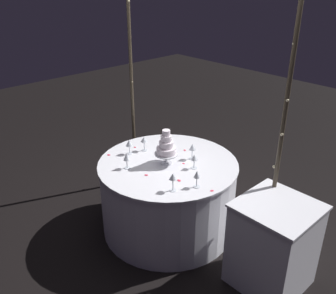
# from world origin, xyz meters

# --- Properties ---
(ground_plane) EXTENTS (12.00, 12.00, 0.00)m
(ground_plane) POSITION_xyz_m (0.00, 0.00, 0.00)
(ground_plane) COLOR black
(decorative_arch) EXTENTS (1.94, 0.05, 2.28)m
(decorative_arch) POSITION_xyz_m (0.00, 0.33, 1.47)
(decorative_arch) COLOR #473D2D
(decorative_arch) RESTS_ON ground
(main_table) EXTENTS (1.33, 1.33, 0.74)m
(main_table) POSITION_xyz_m (0.00, 0.00, 0.37)
(main_table) COLOR white
(main_table) RESTS_ON ground
(side_table) EXTENTS (0.58, 0.58, 0.77)m
(side_table) POSITION_xyz_m (1.12, 0.11, 0.38)
(side_table) COLOR white
(side_table) RESTS_ON ground
(tiered_cake) EXTENTS (0.22, 0.22, 0.34)m
(tiered_cake) POSITION_xyz_m (-0.00, -0.02, 0.91)
(tiered_cake) COLOR silver
(tiered_cake) RESTS_ON main_table
(wine_glass_0) EXTENTS (0.07, 0.07, 0.15)m
(wine_glass_0) POSITION_xyz_m (-0.36, 0.01, 0.85)
(wine_glass_0) COLOR silver
(wine_glass_0) RESTS_ON main_table
(wine_glass_1) EXTENTS (0.06, 0.06, 0.16)m
(wine_glass_1) POSITION_xyz_m (0.10, 0.23, 0.86)
(wine_glass_1) COLOR silver
(wine_glass_1) RESTS_ON main_table
(wine_glass_2) EXTENTS (0.06, 0.06, 0.14)m
(wine_glass_2) POSITION_xyz_m (0.24, 0.10, 0.84)
(wine_glass_2) COLOR silver
(wine_glass_2) RESTS_ON main_table
(wine_glass_3) EXTENTS (0.07, 0.07, 0.15)m
(wine_glass_3) POSITION_xyz_m (-0.40, -0.15, 0.85)
(wine_glass_3) COLOR silver
(wine_glass_3) RESTS_ON main_table
(wine_glass_4) EXTENTS (0.06, 0.06, 0.16)m
(wine_glass_4) POSITION_xyz_m (-0.18, -0.35, 0.86)
(wine_glass_4) COLOR silver
(wine_glass_4) RESTS_ON main_table
(wine_glass_5) EXTENTS (0.06, 0.06, 0.16)m
(wine_glass_5) POSITION_xyz_m (0.38, -0.30, 0.86)
(wine_glass_5) COLOR silver
(wine_glass_5) RESTS_ON main_table
(wine_glass_6) EXTENTS (0.06, 0.06, 0.15)m
(wine_glass_6) POSITION_xyz_m (0.48, -0.12, 0.85)
(wine_glass_6) COLOR silver
(wine_glass_6) RESTS_ON main_table
(rose_petal_0) EXTENTS (0.04, 0.03, 0.00)m
(rose_petal_0) POSITION_xyz_m (-0.41, 0.34, 0.74)
(rose_petal_0) COLOR #E02D47
(rose_petal_0) RESTS_ON main_table
(rose_petal_1) EXTENTS (0.04, 0.04, 0.00)m
(rose_petal_1) POSITION_xyz_m (0.04, -0.30, 0.74)
(rose_petal_1) COLOR #E02D47
(rose_petal_1) RESTS_ON main_table
(rose_petal_2) EXTENTS (0.04, 0.03, 0.00)m
(rose_petal_2) POSITION_xyz_m (-0.08, 0.30, 0.74)
(rose_petal_2) COLOR #E02D47
(rose_petal_2) RESTS_ON main_table
(rose_petal_3) EXTENTS (0.03, 0.03, 0.00)m
(rose_petal_3) POSITION_xyz_m (-0.08, 0.11, 0.74)
(rose_petal_3) COLOR #E02D47
(rose_petal_3) RESTS_ON main_table
(rose_petal_4) EXTENTS (0.03, 0.03, 0.00)m
(rose_petal_4) POSITION_xyz_m (-0.14, 0.12, 0.74)
(rose_petal_4) COLOR #E02D47
(rose_petal_4) RESTS_ON main_table
(rose_petal_5) EXTENTS (0.04, 0.03, 0.00)m
(rose_petal_5) POSITION_xyz_m (-0.51, -0.32, 0.74)
(rose_petal_5) COLOR #E02D47
(rose_petal_5) RESTS_ON main_table
(rose_petal_6) EXTENTS (0.03, 0.04, 0.00)m
(rose_petal_6) POSITION_xyz_m (-0.43, 0.38, 0.74)
(rose_petal_6) COLOR #E02D47
(rose_petal_6) RESTS_ON main_table
(rose_petal_7) EXTENTS (0.03, 0.02, 0.00)m
(rose_petal_7) POSITION_xyz_m (-0.47, -0.02, 0.74)
(rose_petal_7) COLOR #E02D47
(rose_petal_7) RESTS_ON main_table
(rose_petal_8) EXTENTS (0.03, 0.02, 0.00)m
(rose_petal_8) POSITION_xyz_m (0.11, 0.09, 0.74)
(rose_petal_8) COLOR #E02D47
(rose_petal_8) RESTS_ON main_table
(rose_petal_9) EXTENTS (0.04, 0.04, 0.00)m
(rose_petal_9) POSITION_xyz_m (0.31, -0.15, 0.74)
(rose_petal_9) COLOR #E02D47
(rose_petal_9) RESTS_ON main_table
(rose_petal_10) EXTENTS (0.03, 0.04, 0.00)m
(rose_petal_10) POSITION_xyz_m (0.61, -0.07, 0.74)
(rose_petal_10) COLOR #E02D47
(rose_petal_10) RESTS_ON main_table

